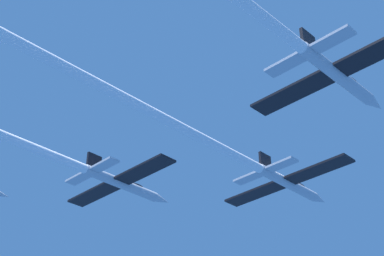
% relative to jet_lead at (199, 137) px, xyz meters
% --- Properties ---
extents(jet_lead, '(16.27, 50.90, 2.70)m').
position_rel_jet_lead_xyz_m(jet_lead, '(0.00, 0.00, 0.00)').
color(jet_lead, '#B2BAC6').
extents(jet_left_wing, '(16.27, 47.83, 2.70)m').
position_rel_jet_lead_xyz_m(jet_left_wing, '(-13.27, -11.60, 0.01)').
color(jet_left_wing, '#B2BAC6').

